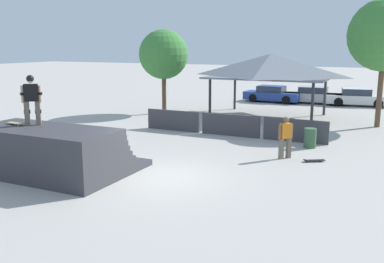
{
  "coord_description": "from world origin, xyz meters",
  "views": [
    {
      "loc": [
        6.87,
        -11.92,
        4.34
      ],
      "look_at": [
        -0.46,
        3.45,
        0.91
      ],
      "focal_mm": 40.0,
      "sensor_mm": 36.0,
      "label": 1
    }
  ],
  "objects_px": {
    "skateboard_on_deck": "(16,123)",
    "parked_car_white": "(357,98)",
    "bystander_walking": "(285,135)",
    "parked_car_silver": "(314,95)",
    "parked_car_blue": "(272,94)",
    "tree_far_back": "(164,55)",
    "trash_bin": "(310,138)",
    "skater_on_deck": "(31,97)",
    "skateboard_on_ground": "(313,160)"
  },
  "relations": [
    {
      "from": "tree_far_back",
      "to": "trash_bin",
      "type": "relative_size",
      "value": 6.3
    },
    {
      "from": "skateboard_on_deck",
      "to": "parked_car_blue",
      "type": "distance_m",
      "value": 22.45
    },
    {
      "from": "skater_on_deck",
      "to": "trash_bin",
      "type": "distance_m",
      "value": 11.36
    },
    {
      "from": "skateboard_on_deck",
      "to": "tree_far_back",
      "type": "relative_size",
      "value": 0.15
    },
    {
      "from": "parked_car_white",
      "to": "skateboard_on_deck",
      "type": "bearing_deg",
      "value": -120.68
    },
    {
      "from": "bystander_walking",
      "to": "skateboard_on_deck",
      "type": "bearing_deg",
      "value": -15.36
    },
    {
      "from": "tree_far_back",
      "to": "trash_bin",
      "type": "xyz_separation_m",
      "value": [
        10.37,
        -5.71,
        -3.34
      ]
    },
    {
      "from": "skateboard_on_ground",
      "to": "bystander_walking",
      "type": "bearing_deg",
      "value": -33.25
    },
    {
      "from": "skateboard_on_ground",
      "to": "tree_far_back",
      "type": "height_order",
      "value": "tree_far_back"
    },
    {
      "from": "bystander_walking",
      "to": "skateboard_on_ground",
      "type": "distance_m",
      "value": 1.41
    },
    {
      "from": "bystander_walking",
      "to": "tree_far_back",
      "type": "distance_m",
      "value": 12.96
    },
    {
      "from": "skater_on_deck",
      "to": "trash_bin",
      "type": "bearing_deg",
      "value": 7.2
    },
    {
      "from": "parked_car_blue",
      "to": "parked_car_silver",
      "type": "xyz_separation_m",
      "value": [
        3.08,
        0.66,
        0.0
      ]
    },
    {
      "from": "skateboard_on_ground",
      "to": "parked_car_silver",
      "type": "relative_size",
      "value": 0.17
    },
    {
      "from": "trash_bin",
      "to": "parked_car_silver",
      "type": "height_order",
      "value": "parked_car_silver"
    },
    {
      "from": "skateboard_on_ground",
      "to": "parked_car_silver",
      "type": "distance_m",
      "value": 17.46
    },
    {
      "from": "parked_car_blue",
      "to": "parked_car_silver",
      "type": "relative_size",
      "value": 0.96
    },
    {
      "from": "bystander_walking",
      "to": "parked_car_white",
      "type": "distance_m",
      "value": 17.14
    },
    {
      "from": "trash_bin",
      "to": "skateboard_on_deck",
      "type": "bearing_deg",
      "value": -137.14
    },
    {
      "from": "bystander_walking",
      "to": "parked_car_silver",
      "type": "height_order",
      "value": "bystander_walking"
    },
    {
      "from": "skater_on_deck",
      "to": "bystander_walking",
      "type": "xyz_separation_m",
      "value": [
        7.48,
        5.47,
        -1.72
      ]
    },
    {
      "from": "skater_on_deck",
      "to": "skateboard_on_deck",
      "type": "bearing_deg",
      "value": 166.89
    },
    {
      "from": "skater_on_deck",
      "to": "parked_car_blue",
      "type": "bearing_deg",
      "value": 46.71
    },
    {
      "from": "skateboard_on_ground",
      "to": "trash_bin",
      "type": "xyz_separation_m",
      "value": [
        -0.56,
        2.29,
        0.37
      ]
    },
    {
      "from": "skater_on_deck",
      "to": "trash_bin",
      "type": "xyz_separation_m",
      "value": [
        8.03,
        7.72,
        -2.21
      ]
    },
    {
      "from": "skateboard_on_ground",
      "to": "tree_far_back",
      "type": "distance_m",
      "value": 14.05
    },
    {
      "from": "bystander_walking",
      "to": "parked_car_white",
      "type": "xyz_separation_m",
      "value": [
        1.23,
        17.09,
        -0.31
      ]
    },
    {
      "from": "parked_car_white",
      "to": "trash_bin",
      "type": "bearing_deg",
      "value": -101.2
    },
    {
      "from": "bystander_walking",
      "to": "tree_far_back",
      "type": "bearing_deg",
      "value": -89.83
    },
    {
      "from": "parked_car_blue",
      "to": "parked_car_white",
      "type": "height_order",
      "value": "same"
    },
    {
      "from": "skateboard_on_deck",
      "to": "parked_car_white",
      "type": "height_order",
      "value": "skateboard_on_deck"
    },
    {
      "from": "parked_car_blue",
      "to": "parked_car_silver",
      "type": "bearing_deg",
      "value": 15.38
    },
    {
      "from": "skater_on_deck",
      "to": "trash_bin",
      "type": "relative_size",
      "value": 2.02
    },
    {
      "from": "bystander_walking",
      "to": "tree_far_back",
      "type": "xyz_separation_m",
      "value": [
        -9.82,
        7.96,
        2.85
      ]
    },
    {
      "from": "skateboard_on_deck",
      "to": "trash_bin",
      "type": "distance_m",
      "value": 11.78
    },
    {
      "from": "skateboard_on_ground",
      "to": "parked_car_blue",
      "type": "relative_size",
      "value": 0.18
    },
    {
      "from": "skateboard_on_ground",
      "to": "skateboard_on_deck",
      "type": "bearing_deg",
      "value": 0.46
    },
    {
      "from": "skateboard_on_ground",
      "to": "tree_far_back",
      "type": "xyz_separation_m",
      "value": [
        -10.94,
        8.0,
        3.71
      ]
    },
    {
      "from": "skateboard_on_ground",
      "to": "parked_car_silver",
      "type": "height_order",
      "value": "parked_car_silver"
    },
    {
      "from": "parked_car_blue",
      "to": "parked_car_white",
      "type": "bearing_deg",
      "value": 8.78
    },
    {
      "from": "skateboard_on_ground",
      "to": "parked_car_white",
      "type": "bearing_deg",
      "value": -121.74
    },
    {
      "from": "bystander_walking",
      "to": "parked_car_blue",
      "type": "distance_m",
      "value": 17.22
    },
    {
      "from": "skateboard_on_deck",
      "to": "parked_car_blue",
      "type": "height_order",
      "value": "skateboard_on_deck"
    },
    {
      "from": "tree_far_back",
      "to": "trash_bin",
      "type": "bearing_deg",
      "value": -28.83
    },
    {
      "from": "bystander_walking",
      "to": "parked_car_silver",
      "type": "bearing_deg",
      "value": -134.62
    },
    {
      "from": "trash_bin",
      "to": "parked_car_white",
      "type": "distance_m",
      "value": 14.86
    },
    {
      "from": "tree_far_back",
      "to": "parked_car_silver",
      "type": "height_order",
      "value": "tree_far_back"
    },
    {
      "from": "bystander_walking",
      "to": "skateboard_on_ground",
      "type": "relative_size",
      "value": 2.05
    },
    {
      "from": "skateboard_on_deck",
      "to": "bystander_walking",
      "type": "xyz_separation_m",
      "value": [
        8.03,
        5.71,
        -0.79
      ]
    },
    {
      "from": "skater_on_deck",
      "to": "parked_car_silver",
      "type": "bearing_deg",
      "value": 39.35
    }
  ]
}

